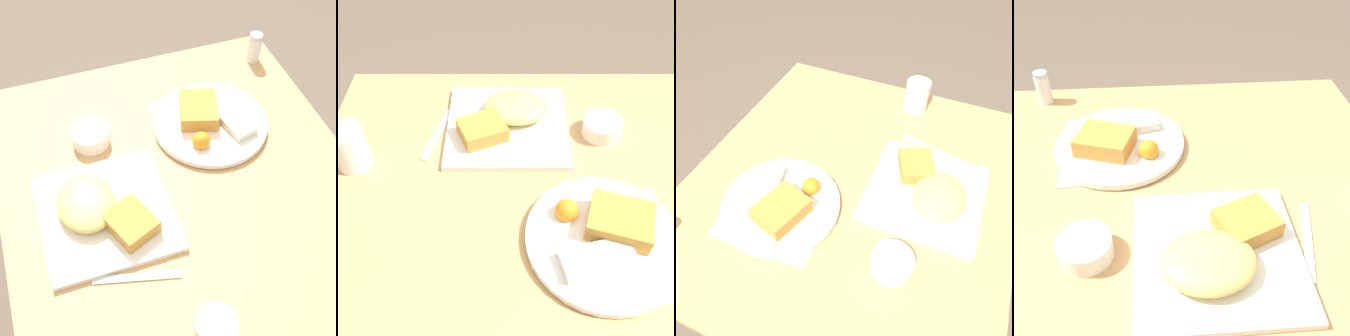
# 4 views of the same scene
# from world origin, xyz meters

# --- Properties ---
(ground_plane) EXTENTS (8.00, 8.00, 0.00)m
(ground_plane) POSITION_xyz_m (0.00, 0.00, 0.00)
(ground_plane) COLOR brown
(dining_table) EXTENTS (0.91, 0.82, 0.73)m
(dining_table) POSITION_xyz_m (0.00, 0.00, 0.63)
(dining_table) COLOR tan
(dining_table) RESTS_ON ground_plane
(menu_card) EXTENTS (0.19, 0.25, 0.00)m
(menu_card) POSITION_xyz_m (-0.18, 0.13, 0.73)
(menu_card) COLOR beige
(menu_card) RESTS_ON dining_table
(plate_square_near) EXTENTS (0.28, 0.28, 0.06)m
(plate_square_near) POSITION_xyz_m (0.03, -0.19, 0.75)
(plate_square_near) COLOR white
(plate_square_near) RESTS_ON dining_table
(plate_oval_far) EXTENTS (0.29, 0.29, 0.05)m
(plate_oval_far) POSITION_xyz_m (-0.15, 0.13, 0.75)
(plate_oval_far) COLOR white
(plate_oval_far) RESTS_ON menu_card
(sauce_ramekin) EXTENTS (0.09, 0.09, 0.04)m
(sauce_ramekin) POSITION_xyz_m (-0.19, -0.17, 0.75)
(sauce_ramekin) COLOR white
(sauce_ramekin) RESTS_ON dining_table
(butter_knife) EXTENTS (0.06, 0.18, 0.00)m
(butter_knife) POSITION_xyz_m (0.20, -0.17, 0.73)
(butter_knife) COLOR silver
(butter_knife) RESTS_ON dining_table
(coffee_mug) EXTENTS (0.07, 0.07, 0.10)m
(coffee_mug) POSITION_xyz_m (0.36, -0.07, 0.78)
(coffee_mug) COLOR white
(coffee_mug) RESTS_ON dining_table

